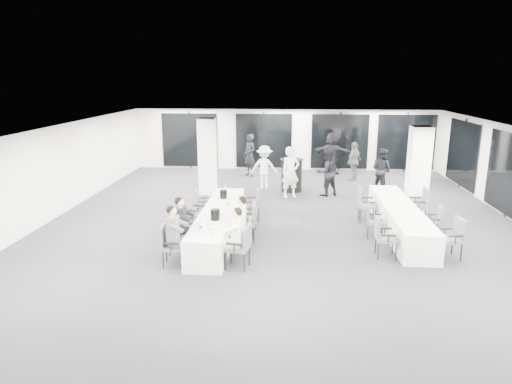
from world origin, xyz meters
TOP-DOWN VIEW (x-y plane):
  - room at (0.89, 1.11)m, footprint 14.04×16.04m
  - column_left at (-2.80, 3.20)m, footprint 0.60×0.60m
  - column_right at (4.20, 1.00)m, footprint 0.60×0.60m
  - banquet_table_main at (-1.68, -1.48)m, footprint 0.90×5.00m
  - banquet_table_side at (3.33, -0.69)m, footprint 0.90×5.00m
  - cocktail_table at (0.31, 3.83)m, footprint 0.89×0.89m
  - chair_main_left_near at (-2.51, -3.50)m, footprint 0.52×0.57m
  - chair_main_left_second at (-2.52, -2.73)m, footprint 0.57×0.62m
  - chair_main_left_mid at (-2.50, -1.92)m, footprint 0.50×0.54m
  - chair_main_left_fourth at (-2.51, -0.91)m, footprint 0.57×0.61m
  - chair_main_left_far at (-2.50, 0.22)m, footprint 0.51×0.54m
  - chair_main_right_near at (-0.84, -3.54)m, footprint 0.60×0.64m
  - chair_main_right_second at (-0.85, -2.53)m, footprint 0.47×0.51m
  - chair_main_right_mid at (-0.84, -1.73)m, footprint 0.58×0.62m
  - chair_main_right_fourth at (-0.85, -1.01)m, footprint 0.50×0.55m
  - chair_main_right_far at (-0.84, 0.05)m, footprint 0.60×0.63m
  - chair_side_left_near at (2.49, -2.61)m, footprint 0.51×0.57m
  - chair_side_left_mid at (2.50, -1.17)m, footprint 0.52×0.55m
  - chair_side_left_far at (2.49, 0.19)m, footprint 0.55×0.61m
  - chair_side_right_near at (4.16, -2.55)m, footprint 0.58×0.62m
  - chair_side_right_mid at (4.15, -1.13)m, footprint 0.50×0.54m
  - chair_side_right_far at (4.16, 0.37)m, footprint 0.54×0.59m
  - seated_guest_a at (-2.34, -3.49)m, footprint 0.50×0.38m
  - seated_guest_b at (-2.34, -2.73)m, footprint 0.50×0.38m
  - seated_guest_c at (-1.01, -3.52)m, footprint 0.50×0.38m
  - seated_guest_d at (-1.01, -2.54)m, footprint 0.50×0.38m
  - standing_guest_a at (0.26, 2.90)m, footprint 0.94×0.86m
  - standing_guest_b at (1.57, 3.22)m, footprint 1.12×0.97m
  - standing_guest_c at (-0.74, 4.16)m, footprint 1.32×0.83m
  - standing_guest_d at (2.91, 5.85)m, footprint 1.15×1.23m
  - standing_guest_e at (5.58, 6.01)m, footprint 0.98×1.17m
  - standing_guest_f at (2.09, 7.14)m, footprint 2.08×1.34m
  - standing_guest_g at (-1.53, 6.42)m, footprint 0.97×0.97m
  - standing_guest_h at (3.70, 4.07)m, footprint 1.01×1.03m
  - ice_bucket_near at (-1.63, -2.32)m, footprint 0.24×0.24m
  - ice_bucket_far at (-1.72, -0.22)m, footprint 0.22×0.22m
  - water_bottle_a at (-1.83, -3.18)m, footprint 0.08×0.08m
  - water_bottle_b at (-1.46, -1.13)m, footprint 0.06×0.06m
  - water_bottle_c at (-1.75, 0.31)m, footprint 0.07×0.07m
  - plate_a at (-1.74, -2.81)m, footprint 0.19×0.19m
  - plate_b at (-1.62, -3.08)m, footprint 0.19×0.19m
  - plate_c at (-1.57, -1.87)m, footprint 0.21×0.21m
  - wine_glass at (-1.47, -3.73)m, footprint 0.08×0.08m

SIDE VIEW (x-z plane):
  - banquet_table_main at x=-1.68m, z-range 0.00..0.75m
  - banquet_table_side at x=3.33m, z-range 0.00..0.75m
  - chair_main_left_far at x=-2.50m, z-range 0.06..0.93m
  - chair_main_right_second at x=-0.85m, z-range 0.06..0.94m
  - chair_side_left_mid at x=2.50m, z-range 0.06..0.96m
  - chair_main_left_mid at x=-2.50m, z-range 0.06..0.96m
  - chair_side_right_mid at x=4.15m, z-range 0.06..0.96m
  - chair_main_right_fourth at x=-0.85m, z-range 0.06..0.98m
  - chair_main_left_near at x=-2.51m, z-range 0.07..1.02m
  - chair_main_left_fourth at x=-2.51m, z-range 0.07..1.04m
  - chair_side_left_near at x=2.49m, z-range 0.07..1.05m
  - chair_main_right_far at x=-0.84m, z-range 0.07..1.06m
  - chair_side_right_near at x=4.16m, z-range 0.07..1.07m
  - chair_side_right_far at x=4.16m, z-range 0.07..1.08m
  - chair_main_right_mid at x=-0.84m, z-range 0.07..1.08m
  - chair_main_right_near at x=-0.84m, z-range 0.07..1.10m
  - chair_side_left_far at x=2.49m, z-range 0.07..1.11m
  - chair_main_left_second at x=-2.52m, z-range 0.07..1.12m
  - cocktail_table at x=0.31m, z-range 0.01..1.24m
  - plate_c at x=-1.57m, z-range 0.75..0.78m
  - plate_a at x=-1.74m, z-range 0.75..0.78m
  - plate_b at x=-1.62m, z-range 0.75..0.78m
  - seated_guest_a at x=-2.34m, z-range 0.09..1.53m
  - seated_guest_b at x=-2.34m, z-range 0.09..1.53m
  - seated_guest_c at x=-1.01m, z-range 0.09..1.53m
  - seated_guest_d at x=-1.01m, z-range 0.09..1.53m
  - water_bottle_b at x=-1.46m, z-range 0.75..0.95m
  - water_bottle_c at x=-1.75m, z-range 0.75..0.99m
  - water_bottle_a at x=-1.83m, z-range 0.75..0.99m
  - ice_bucket_far at x=-1.72m, z-range 0.75..1.00m
  - ice_bucket_near at x=-1.63m, z-range 0.75..1.02m
  - wine_glass at x=-1.47m, z-range 0.80..1.02m
  - standing_guest_d at x=2.91m, z-range 0.00..1.85m
  - standing_guest_h at x=3.70m, z-range 0.00..1.87m
  - standing_guest_c at x=-0.74m, z-range 0.00..1.90m
  - standing_guest_b at x=1.57m, z-range 0.00..1.99m
  - standing_guest_e at x=5.58m, z-range 0.00..2.07m
  - standing_guest_a at x=0.26m, z-range 0.00..2.08m
  - standing_guest_g at x=-1.53m, z-range 0.00..2.08m
  - standing_guest_f at x=2.09m, z-range 0.00..2.12m
  - room at x=0.89m, z-range -0.03..2.81m
  - column_left at x=-2.80m, z-range 0.00..2.80m
  - column_right at x=4.20m, z-range 0.00..2.80m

